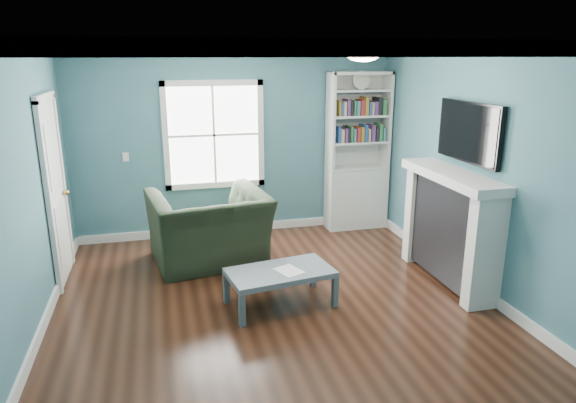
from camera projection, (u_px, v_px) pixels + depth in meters
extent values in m
plane|color=black|center=(276.00, 309.00, 5.30)|extent=(5.00, 5.00, 0.00)
plane|color=#3D6976|center=(236.00, 145.00, 7.27)|extent=(4.50, 0.00, 4.50)
plane|color=#3D6976|center=(384.00, 306.00, 2.61)|extent=(4.50, 0.00, 4.50)
plane|color=#3D6976|center=(20.00, 203.00, 4.40)|extent=(0.00, 5.00, 5.00)
plane|color=#3D6976|center=(480.00, 174.00, 5.47)|extent=(0.00, 5.00, 5.00)
plane|color=white|center=(274.00, 46.00, 4.58)|extent=(5.00, 5.00, 0.00)
cube|color=white|center=(238.00, 228.00, 7.59)|extent=(4.50, 0.03, 0.12)
cube|color=white|center=(41.00, 332.00, 4.75)|extent=(0.03, 5.00, 0.12)
cube|color=white|center=(468.00, 281.00, 5.81)|extent=(0.03, 5.00, 0.12)
cube|color=white|center=(233.00, 52.00, 6.90)|extent=(4.50, 0.04, 0.08)
cube|color=white|center=(397.00, 48.00, 2.28)|extent=(4.50, 0.04, 0.08)
cube|color=white|center=(491.00, 51.00, 5.12)|extent=(0.04, 5.00, 0.08)
cube|color=white|center=(214.00, 135.00, 7.15)|extent=(1.24, 0.01, 1.34)
cube|color=white|center=(165.00, 137.00, 6.98)|extent=(0.08, 0.06, 1.50)
cube|color=white|center=(261.00, 133.00, 7.29)|extent=(0.08, 0.06, 1.50)
cube|color=white|center=(216.00, 185.00, 7.33)|extent=(1.40, 0.06, 0.08)
cube|color=white|center=(212.00, 83.00, 6.94)|extent=(1.40, 0.06, 0.08)
cube|color=white|center=(214.00, 135.00, 7.13)|extent=(1.24, 0.03, 0.03)
cube|color=white|center=(214.00, 135.00, 7.13)|extent=(0.03, 0.03, 1.34)
cube|color=silver|center=(356.00, 198.00, 7.73)|extent=(0.90, 0.35, 0.90)
cube|color=silver|center=(330.00, 122.00, 7.31)|extent=(0.04, 0.35, 1.40)
cube|color=silver|center=(386.00, 120.00, 7.51)|extent=(0.04, 0.35, 1.40)
cube|color=silver|center=(354.00, 120.00, 7.56)|extent=(0.90, 0.02, 1.40)
cube|color=silver|center=(360.00, 73.00, 7.22)|extent=(0.90, 0.35, 0.04)
cube|color=silver|center=(357.00, 167.00, 7.60)|extent=(0.84, 0.33, 0.03)
cube|color=silver|center=(358.00, 142.00, 7.49)|extent=(0.84, 0.33, 0.03)
cube|color=silver|center=(359.00, 116.00, 7.39)|extent=(0.84, 0.33, 0.03)
cube|color=silver|center=(360.00, 90.00, 7.29)|extent=(0.84, 0.33, 0.03)
cube|color=#264C8C|center=(359.00, 134.00, 7.44)|extent=(0.70, 0.25, 0.22)
cube|color=tan|center=(360.00, 107.00, 7.34)|extent=(0.70, 0.25, 0.22)
cylinder|color=beige|center=(361.00, 80.00, 7.20)|extent=(0.26, 0.06, 0.26)
cube|color=black|center=(451.00, 231.00, 5.81)|extent=(0.30, 1.20, 1.10)
cube|color=black|center=(448.00, 248.00, 5.86)|extent=(0.22, 0.65, 0.70)
cube|color=silver|center=(485.00, 253.00, 5.18)|extent=(0.36, 0.16, 1.20)
cube|color=silver|center=(420.00, 214.00, 6.43)|extent=(0.36, 0.16, 1.20)
cube|color=silver|center=(453.00, 176.00, 5.62)|extent=(0.44, 1.58, 0.10)
cube|color=black|center=(469.00, 132.00, 5.53)|extent=(0.06, 1.10, 0.65)
cube|color=silver|center=(55.00, 193.00, 5.79)|extent=(0.04, 0.80, 2.05)
cube|color=white|center=(49.00, 204.00, 5.37)|extent=(0.05, 0.08, 2.13)
cube|color=white|center=(63.00, 184.00, 6.21)|extent=(0.05, 0.08, 2.13)
cube|color=white|center=(44.00, 97.00, 5.50)|extent=(0.05, 0.98, 0.08)
sphere|color=#BF8C3F|center=(66.00, 192.00, 6.10)|extent=(0.07, 0.07, 0.07)
ellipsoid|color=white|center=(363.00, 54.00, 4.90)|extent=(0.34, 0.34, 0.15)
cylinder|color=white|center=(363.00, 49.00, 4.89)|extent=(0.38, 0.38, 0.03)
cube|color=white|center=(126.00, 157.00, 6.92)|extent=(0.08, 0.01, 0.12)
imported|color=black|center=(209.00, 217.00, 6.34)|extent=(1.50, 1.10, 1.21)
cube|color=#4C565C|center=(242.00, 310.00, 4.93)|extent=(0.07, 0.07, 0.33)
cube|color=#4C565C|center=(335.00, 292.00, 5.31)|extent=(0.07, 0.07, 0.33)
cube|color=#4C565C|center=(226.00, 288.00, 5.39)|extent=(0.07, 0.07, 0.33)
cube|color=#4C565C|center=(313.00, 273.00, 5.78)|extent=(0.07, 0.07, 0.33)
cube|color=slate|center=(280.00, 273.00, 5.30)|extent=(1.15, 0.74, 0.06)
cube|color=white|center=(289.00, 271.00, 5.27)|extent=(0.31, 0.35, 0.00)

